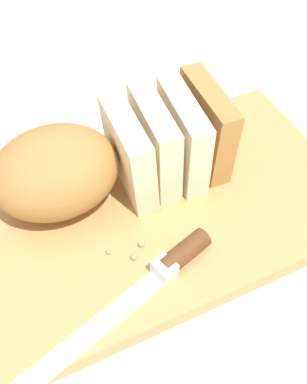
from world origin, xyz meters
name	(u,v)px	position (x,y,z in m)	size (l,w,h in m)	color
ground_plane	(154,220)	(0.00, 0.00, 0.00)	(3.00, 3.00, 0.00)	silver
cutting_board	(154,214)	(0.00, 0.00, 0.01)	(0.47, 0.27, 0.02)	tan
bread_loaf	(105,158)	(-0.04, 0.05, 0.08)	(0.28, 0.13, 0.10)	#A8753D
bread_knife	(155,278)	(-0.04, -0.09, 0.03)	(0.28, 0.10, 0.02)	silver
crumb_near_knife	(109,252)	(-0.07, -0.03, 0.03)	(0.01, 0.01, 0.01)	tan
crumb_near_loaf	(134,257)	(-0.05, -0.05, 0.03)	(0.01, 0.01, 0.01)	tan
crumb_stray_left	(141,244)	(-0.03, -0.04, 0.03)	(0.01, 0.01, 0.01)	tan
crumb_stray_right	(167,200)	(0.02, 0.00, 0.03)	(0.00, 0.00, 0.00)	tan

